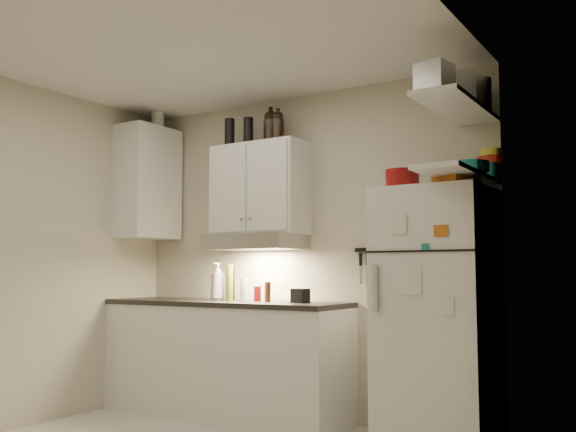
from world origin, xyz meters
The scene contains 35 objects.
ceiling centered at (0.00, 0.00, 2.61)m, with size 3.20×3.00×0.02m, color silver.
back_wall centered at (0.00, 1.51, 1.30)m, with size 3.20×0.02×2.60m, color beige.
left_wall centered at (-1.61, 0.00, 1.30)m, with size 0.02×3.00×2.60m, color beige.
right_wall centered at (1.61, 0.00, 1.30)m, with size 0.02×3.00×2.60m, color beige.
base_cabinet centered at (-0.55, 1.20, 0.44)m, with size 2.10×0.60×0.88m, color white.
countertop centered at (-0.55, 1.20, 0.90)m, with size 2.10×0.62×0.04m, color black.
upper_cabinet centered at (-0.30, 1.33, 1.83)m, with size 0.80×0.33×0.75m, color white.
side_cabinet centered at (-1.44, 1.20, 1.95)m, with size 0.33×0.55×1.00m, color white.
range_hood centered at (-0.30, 1.27, 1.39)m, with size 0.76×0.46×0.12m, color silver.
fridge centered at (1.25, 1.16, 0.85)m, with size 0.70×0.68×1.70m, color white.
shelf_hi centered at (1.45, 1.02, 2.20)m, with size 0.30×0.95×0.03m, color white.
shelf_lo centered at (1.45, 1.02, 1.76)m, with size 0.30×0.95×0.03m, color white.
knife_strip centered at (0.70, 1.49, 1.32)m, with size 0.42×0.02×0.03m, color black.
dutch_oven centered at (1.07, 1.03, 1.76)m, with size 0.22×0.22×0.13m, color maroon.
book_stack centered at (1.44, 0.98, 1.74)m, with size 0.19×0.24×0.08m, color #B55B16.
spice_jar centered at (1.34, 1.05, 1.75)m, with size 0.06×0.06×0.10m, color silver.
stock_pot centered at (1.45, 1.27, 2.32)m, with size 0.31×0.31×0.22m, color silver.
tin_a centered at (1.47, 1.01, 2.31)m, with size 0.20×0.18×0.20m, color #AAAAAD.
tin_b centered at (1.41, 0.72, 2.31)m, with size 0.19×0.19×0.19m, color #AAAAAD.
bowl_teal centered at (1.50, 1.37, 1.82)m, with size 0.25×0.25×0.10m, color #167579.
bowl_orange centered at (1.55, 1.45, 1.90)m, with size 0.20×0.20×0.06m, color red.
bowl_yellow centered at (1.55, 1.45, 1.96)m, with size 0.16×0.16×0.05m, color gold.
plates centered at (1.52, 1.01, 1.81)m, with size 0.24×0.24×0.06m, color #167579.
growler_a centered at (-0.21, 1.36, 2.34)m, with size 0.12×0.12×0.28m, color black, non-canonical shape.
growler_b centered at (-0.07, 1.26, 2.32)m, with size 0.10×0.10×0.24m, color black, non-canonical shape.
thermos_a centered at (-0.41, 1.33, 2.32)m, with size 0.08×0.08×0.24m, color black.
thermos_b centered at (-0.58, 1.29, 2.32)m, with size 0.08×0.08×0.24m, color black.
side_jar centered at (-1.38, 1.26, 2.53)m, with size 0.11×0.11×0.15m, color silver.
soap_bottle centered at (-0.63, 1.20, 1.09)m, with size 0.13×0.13×0.34m, color white.
pepper_mill centered at (-0.13, 1.21, 1.00)m, with size 0.05×0.05×0.16m, color #5A301B.
oil_bottle centered at (-0.51, 1.21, 1.07)m, with size 0.06×0.06×0.29m, color #536419.
vinegar_bottle centered at (-0.53, 1.27, 1.05)m, with size 0.05×0.05×0.26m, color black.
clear_bottle centered at (-0.37, 1.21, 1.01)m, with size 0.06×0.06×0.19m, color silver.
red_jar centered at (-0.25, 1.24, 0.98)m, with size 0.06×0.06×0.12m, color maroon.
caddy centered at (0.16, 1.21, 0.97)m, with size 0.12×0.09×0.11m, color black.
Camera 1 is at (2.69, -2.94, 1.15)m, focal length 40.00 mm.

